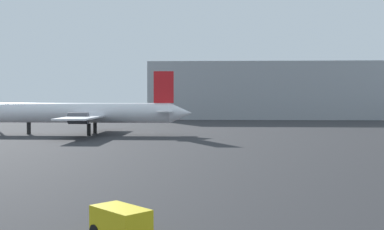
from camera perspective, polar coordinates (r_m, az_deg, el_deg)
name	(u,v)px	position (r m, az deg, el deg)	size (l,w,h in m)	color
airplane_distant	(86,113)	(71.68, -12.05, 0.23)	(30.59, 22.25, 8.85)	white
baggage_cart	(121,222)	(19.79, -8.14, -11.95)	(2.64, 2.59, 1.30)	gold
terminal_building	(295,91)	(121.34, 11.67, 2.72)	(67.97, 19.78, 12.98)	#999EA3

